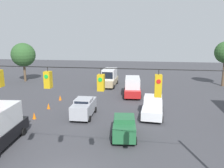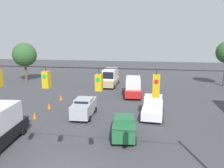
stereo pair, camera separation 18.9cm
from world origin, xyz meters
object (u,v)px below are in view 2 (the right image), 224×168
(pickup_truck_white_oncoming_far, at_px, (153,107))
(traffic_cone_fourth, at_px, (49,106))
(tree_horizon_left, at_px, (25,55))
(box_truck_tan_withflow_deep, at_px, (110,78))
(sedan_silver_withflow_mid, at_px, (84,107))
(sedan_green_crossing_near, at_px, (124,126))
(overhead_signal_span, at_px, (50,106))
(traffic_cone_second, at_px, (12,129))
(traffic_cone_fifth, at_px, (61,98))
(traffic_cone_third, at_px, (34,115))
(box_truck_red_oncoming_deep, at_px, (133,87))

(pickup_truck_white_oncoming_far, relative_size, traffic_cone_fourth, 7.58)
(tree_horizon_left, bearing_deg, box_truck_tan_withflow_deep, 175.31)
(sedan_silver_withflow_mid, relative_size, tree_horizon_left, 0.61)
(pickup_truck_white_oncoming_far, distance_m, sedan_green_crossing_near, 6.35)
(overhead_signal_span, height_order, traffic_cone_fourth, overhead_signal_span)
(traffic_cone_second, distance_m, traffic_cone_fifth, 10.79)
(box_truck_tan_withflow_deep, distance_m, traffic_cone_third, 18.19)
(box_truck_red_oncoming_deep, height_order, box_truck_tan_withflow_deep, box_truck_tan_withflow_deep)
(pickup_truck_white_oncoming_far, height_order, traffic_cone_second, pickup_truck_white_oncoming_far)
(box_truck_tan_withflow_deep, relative_size, traffic_cone_fourth, 9.25)
(traffic_cone_fourth, distance_m, traffic_cone_fifth, 3.76)
(box_truck_red_oncoming_deep, height_order, tree_horizon_left, tree_horizon_left)
(traffic_cone_fourth, bearing_deg, sedan_silver_withflow_mid, 159.34)
(sedan_silver_withflow_mid, bearing_deg, tree_horizon_left, -45.57)
(sedan_green_crossing_near, relative_size, tree_horizon_left, 0.54)
(sedan_silver_withflow_mid, relative_size, traffic_cone_fourth, 6.41)
(overhead_signal_span, xyz_separation_m, tree_horizon_left, (18.82, -29.05, 0.22))
(overhead_signal_span, xyz_separation_m, box_truck_tan_withflow_deep, (1.79, -27.66, -3.48))
(box_truck_red_oncoming_deep, bearing_deg, traffic_cone_fifth, 23.34)
(overhead_signal_span, bearing_deg, pickup_truck_white_oncoming_far, -112.53)
(overhead_signal_span, distance_m, traffic_cone_fourth, 15.90)
(traffic_cone_fourth, height_order, tree_horizon_left, tree_horizon_left)
(traffic_cone_fourth, height_order, traffic_cone_fifth, same)
(box_truck_red_oncoming_deep, relative_size, sedan_green_crossing_near, 1.64)
(traffic_cone_second, height_order, tree_horizon_left, tree_horizon_left)
(sedan_green_crossing_near, distance_m, tree_horizon_left, 31.04)
(box_truck_red_oncoming_deep, distance_m, tree_horizon_left, 23.14)
(traffic_cone_third, bearing_deg, traffic_cone_second, 87.55)
(pickup_truck_white_oncoming_far, bearing_deg, tree_horizon_left, -33.18)
(tree_horizon_left, bearing_deg, sedan_green_crossing_near, 135.08)
(overhead_signal_span, relative_size, sedan_silver_withflow_mid, 4.55)
(overhead_signal_span, distance_m, sedan_silver_withflow_mid, 12.51)
(box_truck_red_oncoming_deep, height_order, traffic_cone_second, box_truck_red_oncoming_deep)
(traffic_cone_third, bearing_deg, sedan_green_crossing_near, 163.59)
(overhead_signal_span, height_order, sedan_green_crossing_near, overhead_signal_span)
(box_truck_tan_withflow_deep, height_order, traffic_cone_second, box_truck_tan_withflow_deep)
(overhead_signal_span, height_order, box_truck_red_oncoming_deep, overhead_signal_span)
(traffic_cone_fifth, bearing_deg, box_truck_red_oncoming_deep, -156.66)
(box_truck_tan_withflow_deep, distance_m, sedan_silver_withflow_mid, 15.92)
(pickup_truck_white_oncoming_far, relative_size, box_truck_tan_withflow_deep, 0.82)
(traffic_cone_third, relative_size, traffic_cone_fifth, 1.00)
(overhead_signal_span, relative_size, pickup_truck_white_oncoming_far, 3.85)
(overhead_signal_span, bearing_deg, traffic_cone_fifth, -68.43)
(box_truck_tan_withflow_deep, distance_m, traffic_cone_fifth, 11.53)
(traffic_cone_fourth, xyz_separation_m, traffic_cone_fifth, (0.06, -3.76, 0.00))
(box_truck_red_oncoming_deep, bearing_deg, overhead_signal_span, 82.81)
(sedan_silver_withflow_mid, height_order, tree_horizon_left, tree_horizon_left)
(traffic_cone_second, height_order, traffic_cone_fifth, same)
(pickup_truck_white_oncoming_far, xyz_separation_m, traffic_cone_fourth, (12.28, -0.44, -0.62))
(traffic_cone_second, bearing_deg, box_truck_tan_withflow_deep, -103.81)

